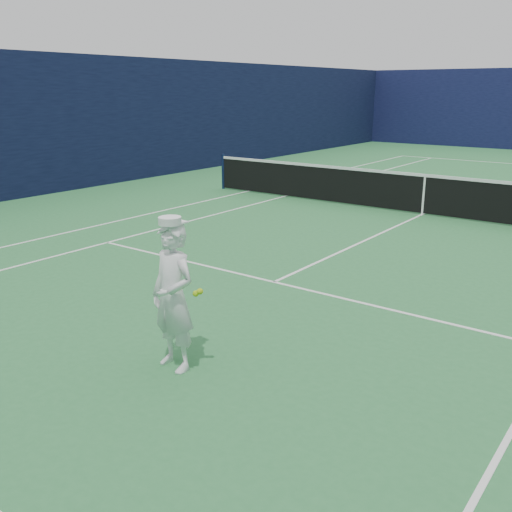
{
  "coord_description": "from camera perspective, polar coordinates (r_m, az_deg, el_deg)",
  "views": [
    {
      "loc": [
        4.95,
        -13.54,
        2.99
      ],
      "look_at": [
        0.78,
        -7.94,
        0.94
      ],
      "focal_mm": 40.0,
      "sensor_mm": 36.0,
      "label": 1
    }
  ],
  "objects": [
    {
      "name": "ground",
      "position": [
        14.72,
        16.27,
        3.99
      ],
      "size": [
        80.0,
        80.0,
        0.0
      ],
      "primitive_type": "plane",
      "color": "#2C743C",
      "rests_on": "ground"
    },
    {
      "name": "court_markings",
      "position": [
        14.72,
        16.27,
        4.01
      ],
      "size": [
        11.03,
        23.83,
        0.01
      ],
      "color": "white",
      "rests_on": "ground"
    },
    {
      "name": "windscreen_fence",
      "position": [
        14.44,
        16.91,
        11.76
      ],
      "size": [
        20.12,
        36.12,
        4.0
      ],
      "color": "#0F1238",
      "rests_on": "ground"
    },
    {
      "name": "tennis_net",
      "position": [
        14.62,
        16.44,
        6.11
      ],
      "size": [
        12.88,
        0.09,
        1.07
      ],
      "color": "#141E4C",
      "rests_on": "ground"
    },
    {
      "name": "tennis_player",
      "position": [
        6.23,
        -8.28,
        -4.04
      ],
      "size": [
        0.76,
        0.53,
        1.72
      ],
      "rotation": [
        0.0,
        0.0,
        -0.12
      ],
      "color": "white",
      "rests_on": "ground"
    }
  ]
}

